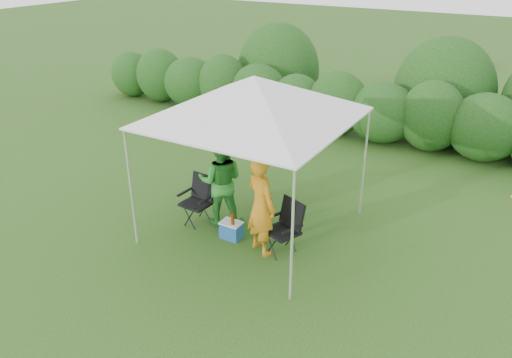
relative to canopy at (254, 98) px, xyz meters
The scene contains 9 objects.
ground 2.51m from the canopy, 90.00° to the right, with size 70.00×70.00×0.00m, color #30581C.
hedge 5.74m from the canopy, 88.87° to the left, with size 17.61×1.53×1.80m.
canopy is the anchor object (origin of this frame).
chair_right 2.16m from the canopy, 25.33° to the right, with size 0.70×0.67×0.93m.
chair_left 2.21m from the canopy, 162.67° to the right, with size 0.60×0.55×0.91m.
man 1.78m from the canopy, 50.94° to the right, with size 0.63×0.41×1.73m, color orange.
woman 1.72m from the canopy, 166.06° to the right, with size 0.83×0.65×1.71m, color #2A822B.
cooler 2.37m from the canopy, 107.49° to the right, with size 0.38×0.27×0.32m.
bottle 2.10m from the canopy, 100.50° to the right, with size 0.07×0.07×0.25m, color #592D0C.
Camera 1 is at (4.05, -6.36, 4.75)m, focal length 35.00 mm.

